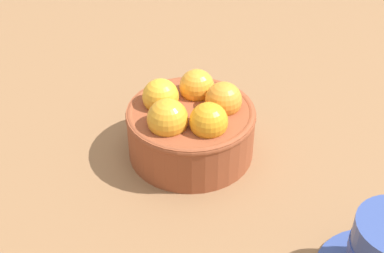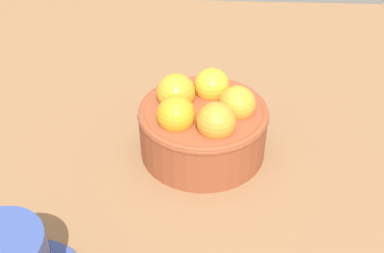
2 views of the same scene
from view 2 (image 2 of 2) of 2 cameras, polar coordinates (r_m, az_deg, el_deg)
name	(u,v)px [view 2 (image 2 of 2)]	position (r cm, az deg, el deg)	size (l,w,h in cm)	color
ground_plane	(202,165)	(55.91, 1.27, -4.71)	(151.49, 92.43, 4.53)	brown
terracotta_bowl	(203,123)	(51.98, 1.33, 0.48)	(14.54, 14.54, 8.91)	brown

